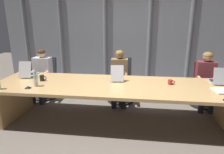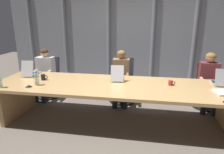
# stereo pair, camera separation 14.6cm
# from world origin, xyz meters

# --- Properties ---
(ground_plane) EXTENTS (13.92, 13.92, 0.00)m
(ground_plane) POSITION_xyz_m (0.00, 0.00, 0.00)
(ground_plane) COLOR #6B6056
(conference_table) EXTENTS (4.29, 1.20, 0.73)m
(conference_table) POSITION_xyz_m (0.00, 0.00, 0.60)
(conference_table) COLOR tan
(conference_table) RESTS_ON ground_plane
(curtain_backdrop) EXTENTS (6.96, 0.17, 2.66)m
(curtain_backdrop) POSITION_xyz_m (0.00, 2.44, 1.33)
(curtain_backdrop) COLOR gray
(curtain_backdrop) RESTS_ON ground_plane
(laptop_left_end) EXTENTS (0.27, 0.46, 0.32)m
(laptop_left_end) POSITION_xyz_m (-1.76, 0.32, 0.79)
(laptop_left_end) COLOR #BCBCC1
(laptop_left_end) RESTS_ON conference_table
(laptop_left_mid) EXTENTS (0.27, 0.46, 0.29)m
(laptop_left_mid) POSITION_xyz_m (-0.01, 0.32, 0.78)
(laptop_left_mid) COLOR #BCBCC1
(laptop_left_mid) RESTS_ON conference_table
(laptop_center) EXTENTS (0.26, 0.40, 0.30)m
(laptop_center) POSITION_xyz_m (1.78, 0.31, 0.79)
(laptop_center) COLOR #A8ADB7
(laptop_center) RESTS_ON conference_table
(office_chair_left_end) EXTENTS (0.60, 0.60, 0.93)m
(office_chair_left_end) POSITION_xyz_m (-1.80, 1.06, 0.35)
(office_chair_left_end) COLOR #2D2D38
(office_chair_left_end) RESTS_ON ground_plane
(office_chair_left_mid) EXTENTS (0.60, 0.60, 0.97)m
(office_chair_left_mid) POSITION_xyz_m (0.01, 1.06, 0.36)
(office_chair_left_mid) COLOR #2D2D38
(office_chair_left_mid) RESTS_ON ground_plane
(office_chair_center) EXTENTS (0.60, 0.60, 0.90)m
(office_chair_center) POSITION_xyz_m (1.82, 1.06, 0.34)
(office_chair_center) COLOR #511E19
(office_chair_center) RESTS_ON ground_plane
(person_left_end) EXTENTS (0.41, 0.55, 1.16)m
(person_left_end) POSITION_xyz_m (-1.80, 0.90, 0.66)
(person_left_end) COLOR silver
(person_left_end) RESTS_ON ground_plane
(person_left_mid) EXTENTS (0.39, 0.56, 1.17)m
(person_left_mid) POSITION_xyz_m (-0.02, 0.90, 0.65)
(person_left_mid) COLOR olive
(person_left_mid) RESTS_ON ground_plane
(person_center) EXTENTS (0.40, 0.56, 1.17)m
(person_center) POSITION_xyz_m (1.77, 0.90, 0.67)
(person_center) COLOR brown
(person_center) RESTS_ON ground_plane
(water_bottle_secondary) EXTENTS (0.07, 0.07, 0.24)m
(water_bottle_secondary) POSITION_xyz_m (-1.31, -0.26, 0.84)
(water_bottle_secondary) COLOR #ADD1B2
(water_bottle_secondary) RESTS_ON conference_table
(coffee_mug_near) EXTENTS (0.13, 0.08, 0.11)m
(coffee_mug_near) POSITION_xyz_m (-1.35, 0.04, 0.78)
(coffee_mug_near) COLOR black
(coffee_mug_near) RESTS_ON conference_table
(coffee_mug_far) EXTENTS (0.12, 0.08, 0.09)m
(coffee_mug_far) POSITION_xyz_m (0.94, 0.12, 0.77)
(coffee_mug_far) COLOR #B2332D
(coffee_mug_far) RESTS_ON conference_table
(conference_mic_left_side) EXTENTS (0.11, 0.11, 0.03)m
(conference_mic_left_side) POSITION_xyz_m (-1.40, -0.37, 0.74)
(conference_mic_left_side) COLOR black
(conference_mic_left_side) RESTS_ON conference_table
(spiral_notepad) EXTENTS (0.26, 0.34, 0.03)m
(spiral_notepad) POSITION_xyz_m (1.68, -0.13, 0.74)
(spiral_notepad) COLOR silver
(spiral_notepad) RESTS_ON conference_table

